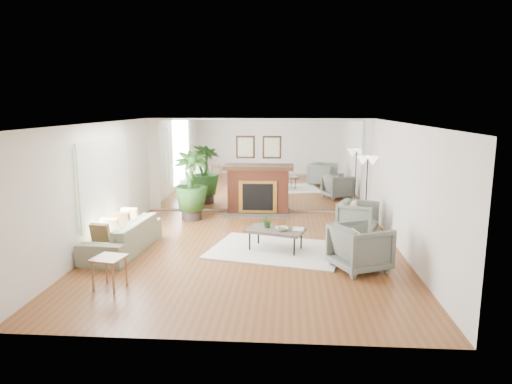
# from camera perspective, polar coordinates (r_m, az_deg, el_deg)

# --- Properties ---
(ground) EXTENTS (7.00, 7.00, 0.00)m
(ground) POSITION_cam_1_polar(r_m,az_deg,el_deg) (9.07, -1.04, -7.42)
(ground) COLOR brown
(ground) RESTS_ON ground
(wall_left) EXTENTS (0.02, 7.00, 2.50)m
(wall_left) POSITION_cam_1_polar(r_m,az_deg,el_deg) (9.50, -19.35, 0.57)
(wall_left) COLOR white
(wall_left) RESTS_ON ground
(wall_right) EXTENTS (0.02, 7.00, 2.50)m
(wall_right) POSITION_cam_1_polar(r_m,az_deg,el_deg) (9.01, 18.23, 0.11)
(wall_right) COLOR white
(wall_right) RESTS_ON ground
(wall_back) EXTENTS (6.00, 0.02, 2.50)m
(wall_back) POSITION_cam_1_polar(r_m,az_deg,el_deg) (12.20, 0.35, 3.31)
(wall_back) COLOR white
(wall_back) RESTS_ON ground
(mirror_panel) EXTENTS (5.40, 0.04, 2.40)m
(mirror_panel) POSITION_cam_1_polar(r_m,az_deg,el_deg) (12.18, 0.35, 3.30)
(mirror_panel) COLOR silver
(mirror_panel) RESTS_ON wall_back
(window_panel) EXTENTS (0.04, 2.40, 1.50)m
(window_panel) POSITION_cam_1_polar(r_m,az_deg,el_deg) (9.83, -18.32, 1.55)
(window_panel) COLOR #B2E09E
(window_panel) RESTS_ON wall_left
(fireplace) EXTENTS (1.85, 0.83, 2.05)m
(fireplace) POSITION_cam_1_polar(r_m,az_deg,el_deg) (12.06, 0.28, 0.39)
(fireplace) COLOR brown
(fireplace) RESTS_ON ground
(area_rug) EXTENTS (2.86, 2.32, 0.03)m
(area_rug) POSITION_cam_1_polar(r_m,az_deg,el_deg) (9.12, 2.51, -7.24)
(area_rug) COLOR silver
(area_rug) RESTS_ON ground
(coffee_table) EXTENTS (1.25, 0.95, 0.44)m
(coffee_table) POSITION_cam_1_polar(r_m,az_deg,el_deg) (9.01, 2.47, -4.87)
(coffee_table) COLOR #5C5248
(coffee_table) RESTS_ON ground
(sofa) EXTENTS (1.00, 2.19, 0.62)m
(sofa) POSITION_cam_1_polar(r_m,az_deg,el_deg) (9.35, -16.34, -5.31)
(sofa) COLOR gray
(sofa) RESTS_ON ground
(armchair_back) EXTENTS (1.05, 1.04, 0.74)m
(armchair_back) POSITION_cam_1_polar(r_m,az_deg,el_deg) (10.42, 12.63, -3.16)
(armchair_back) COLOR slate
(armchair_back) RESTS_ON ground
(armchair_front) EXTENTS (1.18, 1.16, 0.81)m
(armchair_front) POSITION_cam_1_polar(r_m,az_deg,el_deg) (8.18, 12.88, -6.77)
(armchair_front) COLOR slate
(armchair_front) RESTS_ON ground
(side_table) EXTENTS (0.53, 0.53, 0.52)m
(side_table) POSITION_cam_1_polar(r_m,az_deg,el_deg) (7.53, -17.90, -8.36)
(side_table) COLOR #935B3A
(side_table) RESTS_ON ground
(potted_ficus) EXTENTS (1.00, 1.00, 1.73)m
(potted_ficus) POSITION_cam_1_polar(r_m,az_deg,el_deg) (11.45, -8.15, 1.06)
(potted_ficus) COLOR #2A221E
(potted_ficus) RESTS_ON ground
(floor_lamp) EXTENTS (0.53, 0.29, 1.63)m
(floor_lamp) POSITION_cam_1_polar(r_m,az_deg,el_deg) (11.38, 13.76, 3.17)
(floor_lamp) COLOR black
(floor_lamp) RESTS_ON ground
(tabletop_plant) EXTENTS (0.30, 0.28, 0.28)m
(tabletop_plant) POSITION_cam_1_polar(r_m,az_deg,el_deg) (9.08, 1.43, -3.59)
(tabletop_plant) COLOR #386726
(tabletop_plant) RESTS_ON coffee_table
(fruit_bowl) EXTENTS (0.31, 0.31, 0.06)m
(fruit_bowl) POSITION_cam_1_polar(r_m,az_deg,el_deg) (8.90, 3.20, -4.62)
(fruit_bowl) COLOR #935B3A
(fruit_bowl) RESTS_ON coffee_table
(book) EXTENTS (0.24, 0.31, 0.02)m
(book) POSITION_cam_1_polar(r_m,az_deg,el_deg) (8.98, 4.62, -4.64)
(book) COLOR #935B3A
(book) RESTS_ON coffee_table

